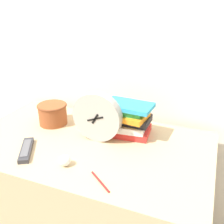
% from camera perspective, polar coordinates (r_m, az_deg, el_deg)
% --- Properties ---
extents(wall_back, '(6.00, 0.04, 2.40)m').
position_cam_1_polar(wall_back, '(1.52, 1.31, 15.95)').
color(wall_back, silver).
rests_on(wall_back, ground_plane).
extents(desk, '(1.19, 0.69, 0.75)m').
position_cam_1_polar(desk, '(1.53, -4.84, -18.80)').
color(desk, tan).
rests_on(desk, ground_plane).
extents(desk_clock, '(0.25, 0.05, 0.25)m').
position_cam_1_polar(desk_clock, '(1.27, -3.27, -1.11)').
color(desk_clock, '#B7B2A8').
rests_on(desk_clock, desk).
extents(book_stack, '(0.26, 0.20, 0.18)m').
position_cam_1_polar(book_stack, '(1.34, 3.41, -1.50)').
color(book_stack, red).
rests_on(book_stack, desk).
extents(basket, '(0.16, 0.16, 0.12)m').
position_cam_1_polar(basket, '(1.49, -12.80, -0.24)').
color(basket, '#994C28').
rests_on(basket, desk).
extents(tv_remote, '(0.14, 0.19, 0.02)m').
position_cam_1_polar(tv_remote, '(1.28, -18.17, -7.82)').
color(tv_remote, '#333338').
rests_on(tv_remote, desk).
extents(crumpled_paper_ball, '(0.05, 0.05, 0.05)m').
position_cam_1_polar(crumpled_paper_ball, '(1.14, -10.11, -10.37)').
color(crumpled_paper_ball, white).
rests_on(crumpled_paper_ball, desk).
extents(pen, '(0.11, 0.09, 0.01)m').
position_cam_1_polar(pen, '(1.05, -2.60, -14.88)').
color(pen, '#B21E1E').
rests_on(pen, desk).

